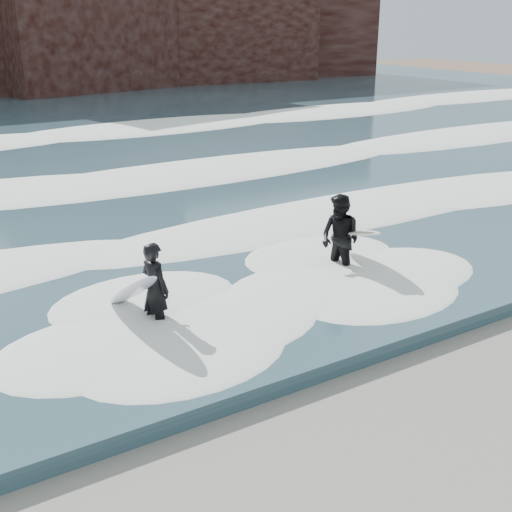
# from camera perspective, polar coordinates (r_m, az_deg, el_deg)

# --- Properties ---
(ground) EXTENTS (120.00, 120.00, 0.00)m
(ground) POSITION_cam_1_polar(r_m,az_deg,el_deg) (8.48, 20.35, -19.28)
(ground) COLOR brown
(ground) RESTS_ON ground
(foam_near) EXTENTS (60.00, 3.20, 0.20)m
(foam_near) POSITION_cam_1_polar(r_m,az_deg,el_deg) (14.67, -7.60, 1.03)
(foam_near) COLOR white
(foam_near) RESTS_ON sea
(foam_mid) EXTENTS (60.00, 4.00, 0.24)m
(foam_mid) POSITION_cam_1_polar(r_m,az_deg,el_deg) (21.02, -15.59, 6.48)
(foam_mid) COLOR white
(foam_mid) RESTS_ON sea
(foam_far) EXTENTS (60.00, 4.80, 0.30)m
(foam_far) POSITION_cam_1_polar(r_m,az_deg,el_deg) (29.61, -20.75, 9.90)
(foam_far) COLOR white
(foam_far) RESTS_ON sea
(surfer_left) EXTENTS (0.98, 1.91, 1.69)m
(surfer_left) POSITION_cam_1_polar(r_m,az_deg,el_deg) (11.19, -9.46, -2.93)
(surfer_left) COLOR black
(surfer_left) RESTS_ON ground
(surfer_right) EXTENTS (1.31, 1.95, 1.86)m
(surfer_right) POSITION_cam_1_polar(r_m,az_deg,el_deg) (13.41, 7.59, 1.56)
(surfer_right) COLOR black
(surfer_right) RESTS_ON ground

